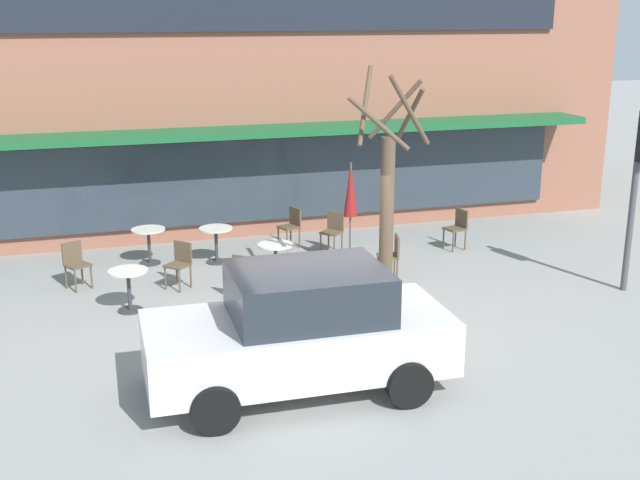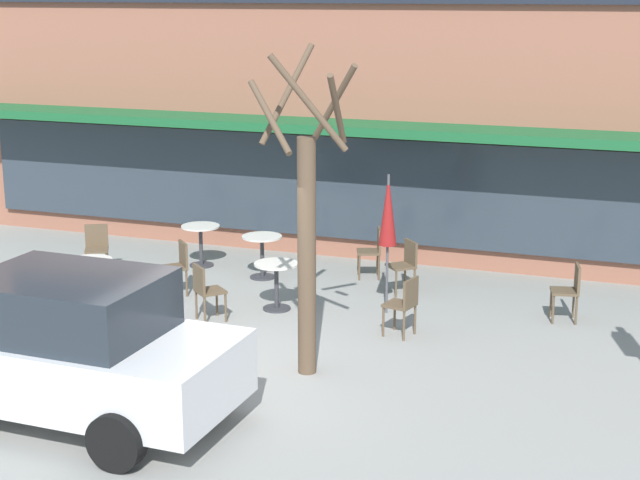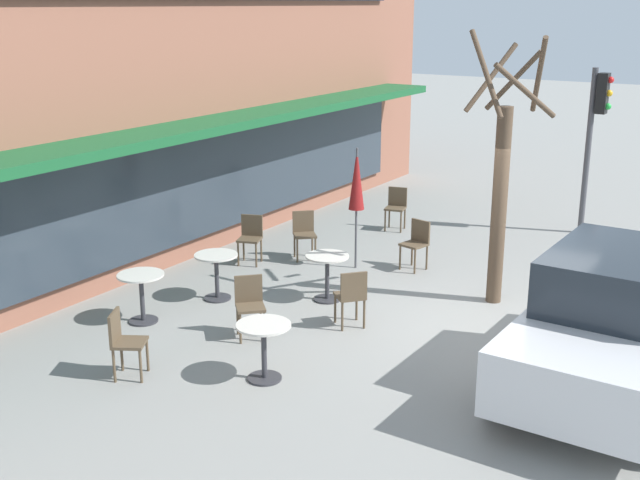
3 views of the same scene
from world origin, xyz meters
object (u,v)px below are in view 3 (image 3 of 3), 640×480
at_px(patio_umbrella_green_folded, 357,180).
at_px(cafe_chair_6, 417,241).
at_px(traffic_light_pole, 595,123).
at_px(cafe_chair_2, 396,205).
at_px(cafe_chair_4, 251,235).
at_px(cafe_table_by_tree, 141,289).
at_px(cafe_table_mid_patio, 264,342).
at_px(parked_sedan, 615,323).
at_px(cafe_chair_3, 304,231).
at_px(cafe_chair_0, 351,294).
at_px(cafe_chair_5, 124,339).
at_px(street_tree, 501,184).
at_px(cafe_table_near_wall, 327,270).
at_px(cafe_chair_1, 250,302).
at_px(cafe_table_streetside, 216,269).

height_order(patio_umbrella_green_folded, cafe_chair_6, patio_umbrella_green_folded).
bearing_deg(cafe_chair_6, traffic_light_pole, -26.33).
height_order(cafe_chair_2, cafe_chair_4, same).
xyz_separation_m(cafe_table_by_tree, traffic_light_pole, (8.49, -4.37, 1.78)).
bearing_deg(cafe_chair_4, traffic_light_pole, -41.61).
bearing_deg(traffic_light_pole, cafe_chair_4, 138.39).
height_order(cafe_table_by_tree, cafe_table_mid_patio, same).
bearing_deg(parked_sedan, cafe_chair_3, 68.37).
bearing_deg(cafe_chair_0, cafe_chair_5, 151.01).
xyz_separation_m(cafe_chair_0, street_tree, (2.18, -1.40, 1.42)).
distance_m(cafe_chair_0, cafe_chair_3, 3.46).
relative_size(cafe_chair_4, cafe_chair_6, 1.00).
distance_m(cafe_table_near_wall, cafe_chair_4, 2.40).
bearing_deg(cafe_chair_2, cafe_table_near_wall, -167.21).
relative_size(cafe_table_near_wall, cafe_table_mid_patio, 1.00).
bearing_deg(cafe_chair_1, cafe_chair_5, 163.46).
xyz_separation_m(cafe_table_mid_patio, patio_umbrella_green_folded, (4.54, 1.25, 1.11)).
relative_size(cafe_table_streetside, cafe_chair_0, 0.85).
relative_size(cafe_chair_2, traffic_light_pole, 0.26).
distance_m(cafe_table_by_tree, cafe_chair_0, 3.14).
bearing_deg(street_tree, cafe_chair_5, 149.34).
bearing_deg(cafe_chair_1, parked_sedan, -77.36).
distance_m(cafe_chair_3, street_tree, 4.11).
xyz_separation_m(parked_sedan, traffic_light_pole, (6.99, 2.10, 1.42)).
distance_m(cafe_table_streetside, patio_umbrella_green_folded, 3.03).
height_order(cafe_table_streetside, traffic_light_pole, traffic_light_pole).
relative_size(patio_umbrella_green_folded, cafe_chair_6, 2.47).
bearing_deg(patio_umbrella_green_folded, parked_sedan, -115.92).
bearing_deg(cafe_chair_2, patio_umbrella_green_folded, -168.18).
relative_size(cafe_chair_4, traffic_light_pole, 0.26).
distance_m(cafe_table_by_tree, cafe_chair_3, 3.95).
bearing_deg(cafe_table_mid_patio, parked_sedan, -61.03).
bearing_deg(cafe_chair_5, cafe_chair_3, 8.43).
relative_size(cafe_table_mid_patio, cafe_chair_2, 0.85).
bearing_deg(cafe_chair_0, parked_sedan, -89.70).
relative_size(cafe_chair_3, street_tree, 0.21).
xyz_separation_m(cafe_table_near_wall, cafe_chair_5, (-3.74, 0.74, 0.01)).
height_order(cafe_chair_2, cafe_chair_5, same).
relative_size(cafe_chair_5, street_tree, 0.21).
relative_size(cafe_chair_2, cafe_chair_6, 1.00).
distance_m(cafe_table_near_wall, street_tree, 3.05).
bearing_deg(cafe_table_near_wall, cafe_chair_3, 42.66).
xyz_separation_m(cafe_chair_1, cafe_chair_2, (6.23, 0.83, 0.00)).
relative_size(cafe_table_near_wall, street_tree, 0.18).
bearing_deg(cafe_table_mid_patio, cafe_chair_4, 38.91).
height_order(street_tree, traffic_light_pole, street_tree).
relative_size(cafe_chair_0, parked_sedan, 0.21).
distance_m(cafe_table_near_wall, cafe_chair_3, 2.27).
height_order(cafe_chair_4, parked_sedan, parked_sedan).
bearing_deg(cafe_table_near_wall, street_tree, -58.90).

